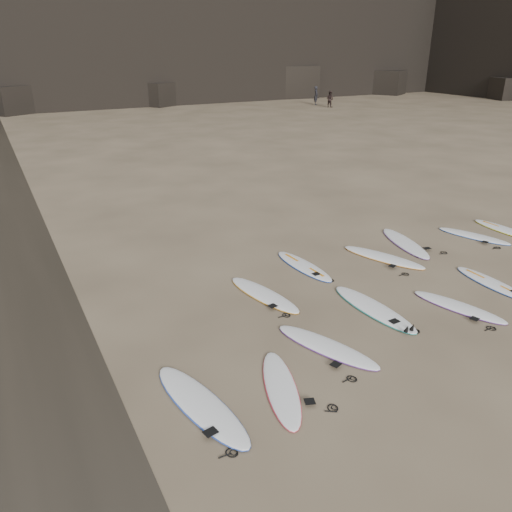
{
  "coord_description": "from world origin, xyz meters",
  "views": [
    {
      "loc": [
        -8.27,
        -7.51,
        5.91
      ],
      "look_at": [
        -3.4,
        1.63,
        1.5
      ],
      "focal_mm": 35.0,
      "sensor_mm": 36.0,
      "label": 1
    }
  ],
  "objects_px": {
    "surfboard_3": "(459,307)",
    "surfboard_2": "(374,308)",
    "surfboard_10": "(506,230)",
    "surfboard_5": "(264,294)",
    "surfboard_11": "(201,404)",
    "surfboard_1": "(327,346)",
    "surfboard_7": "(383,257)",
    "surfboard_8": "(405,243)",
    "surfboard_9": "(474,236)",
    "person_b": "(330,99)",
    "surfboard_6": "(304,266)",
    "person_a": "(316,96)",
    "surfboard_0": "(281,387)",
    "surfboard_4": "(492,283)"
  },
  "relations": [
    {
      "from": "surfboard_3",
      "to": "surfboard_2",
      "type": "bearing_deg",
      "value": 136.97
    },
    {
      "from": "surfboard_10",
      "to": "surfboard_5",
      "type": "bearing_deg",
      "value": -178.79
    },
    {
      "from": "surfboard_11",
      "to": "surfboard_1",
      "type": "bearing_deg",
      "value": -1.79
    },
    {
      "from": "surfboard_10",
      "to": "surfboard_11",
      "type": "bearing_deg",
      "value": -165.22
    },
    {
      "from": "surfboard_7",
      "to": "surfboard_8",
      "type": "relative_size",
      "value": 0.96
    },
    {
      "from": "surfboard_1",
      "to": "surfboard_10",
      "type": "relative_size",
      "value": 0.99
    },
    {
      "from": "surfboard_9",
      "to": "surfboard_1",
      "type": "bearing_deg",
      "value": -178.85
    },
    {
      "from": "surfboard_8",
      "to": "surfboard_5",
      "type": "bearing_deg",
      "value": -155.32
    },
    {
      "from": "surfboard_8",
      "to": "surfboard_7",
      "type": "bearing_deg",
      "value": -143.26
    },
    {
      "from": "surfboard_11",
      "to": "person_b",
      "type": "bearing_deg",
      "value": 41.07
    },
    {
      "from": "surfboard_6",
      "to": "surfboard_9",
      "type": "relative_size",
      "value": 1.04
    },
    {
      "from": "surfboard_1",
      "to": "surfboard_10",
      "type": "xyz_separation_m",
      "value": [
        9.61,
        2.97,
        0.0
      ]
    },
    {
      "from": "surfboard_11",
      "to": "person_a",
      "type": "xyz_separation_m",
      "value": [
        28.8,
        38.54,
        0.89
      ]
    },
    {
      "from": "surfboard_0",
      "to": "surfboard_9",
      "type": "distance_m",
      "value": 10.45
    },
    {
      "from": "surfboard_7",
      "to": "surfboard_10",
      "type": "height_order",
      "value": "surfboard_7"
    },
    {
      "from": "surfboard_0",
      "to": "surfboard_10",
      "type": "relative_size",
      "value": 0.92
    },
    {
      "from": "surfboard_11",
      "to": "surfboard_10",
      "type": "bearing_deg",
      "value": 4.8
    },
    {
      "from": "surfboard_8",
      "to": "surfboard_4",
      "type": "bearing_deg",
      "value": -75.56
    },
    {
      "from": "surfboard_3",
      "to": "surfboard_1",
      "type": "bearing_deg",
      "value": 161.4
    },
    {
      "from": "surfboard_5",
      "to": "surfboard_9",
      "type": "distance_m",
      "value": 8.21
    },
    {
      "from": "surfboard_11",
      "to": "person_b",
      "type": "height_order",
      "value": "person_b"
    },
    {
      "from": "person_a",
      "to": "person_b",
      "type": "height_order",
      "value": "person_a"
    },
    {
      "from": "surfboard_0",
      "to": "surfboard_5",
      "type": "height_order",
      "value": "surfboard_5"
    },
    {
      "from": "surfboard_9",
      "to": "person_b",
      "type": "xyz_separation_m",
      "value": [
        17.63,
        32.59,
        0.75
      ]
    },
    {
      "from": "surfboard_1",
      "to": "person_b",
      "type": "bearing_deg",
      "value": 33.15
    },
    {
      "from": "surfboard_4",
      "to": "surfboard_1",
      "type": "bearing_deg",
      "value": -173.28
    },
    {
      "from": "surfboard_2",
      "to": "person_a",
      "type": "distance_m",
      "value": 44.22
    },
    {
      "from": "surfboard_7",
      "to": "surfboard_11",
      "type": "relative_size",
      "value": 0.95
    },
    {
      "from": "surfboard_2",
      "to": "surfboard_8",
      "type": "bearing_deg",
      "value": 34.86
    },
    {
      "from": "surfboard_8",
      "to": "surfboard_11",
      "type": "distance_m",
      "value": 9.67
    },
    {
      "from": "surfboard_3",
      "to": "surfboard_11",
      "type": "bearing_deg",
      "value": 165.79
    },
    {
      "from": "surfboard_3",
      "to": "person_a",
      "type": "relative_size",
      "value": 1.23
    },
    {
      "from": "surfboard_4",
      "to": "person_a",
      "type": "distance_m",
      "value": 42.7
    },
    {
      "from": "surfboard_3",
      "to": "surfboard_7",
      "type": "height_order",
      "value": "surfboard_7"
    },
    {
      "from": "surfboard_2",
      "to": "surfboard_0",
      "type": "bearing_deg",
      "value": -158.99
    },
    {
      "from": "surfboard_6",
      "to": "surfboard_11",
      "type": "bearing_deg",
      "value": -142.71
    },
    {
      "from": "surfboard_4",
      "to": "surfboard_9",
      "type": "distance_m",
      "value": 3.68
    },
    {
      "from": "surfboard_9",
      "to": "person_b",
      "type": "height_order",
      "value": "person_b"
    },
    {
      "from": "surfboard_9",
      "to": "surfboard_11",
      "type": "distance_m",
      "value": 11.77
    },
    {
      "from": "surfboard_11",
      "to": "person_a",
      "type": "relative_size",
      "value": 1.47
    },
    {
      "from": "surfboard_5",
      "to": "person_a",
      "type": "height_order",
      "value": "person_a"
    },
    {
      "from": "surfboard_3",
      "to": "surfboard_6",
      "type": "bearing_deg",
      "value": 100.4
    },
    {
      "from": "person_b",
      "to": "surfboard_8",
      "type": "bearing_deg",
      "value": 125.4
    },
    {
      "from": "surfboard_11",
      "to": "person_a",
      "type": "height_order",
      "value": "person_a"
    },
    {
      "from": "surfboard_1",
      "to": "person_a",
      "type": "height_order",
      "value": "person_a"
    },
    {
      "from": "surfboard_5",
      "to": "person_b",
      "type": "bearing_deg",
      "value": 40.31
    },
    {
      "from": "surfboard_1",
      "to": "surfboard_5",
      "type": "xyz_separation_m",
      "value": [
        -0.02,
        2.7,
        0.0
      ]
    },
    {
      "from": "surfboard_5",
      "to": "surfboard_1",
      "type": "bearing_deg",
      "value": -101.17
    },
    {
      "from": "surfboard_11",
      "to": "surfboard_2",
      "type": "bearing_deg",
      "value": 3.97
    },
    {
      "from": "surfboard_3",
      "to": "surfboard_5",
      "type": "height_order",
      "value": "surfboard_5"
    }
  ]
}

